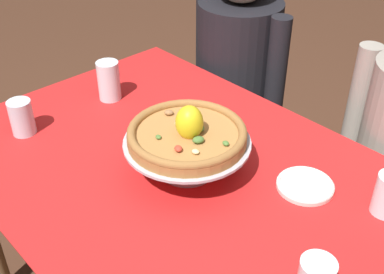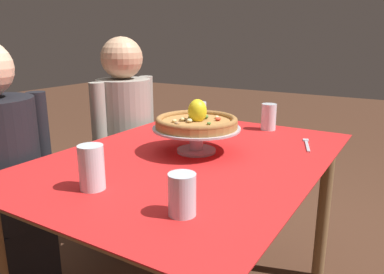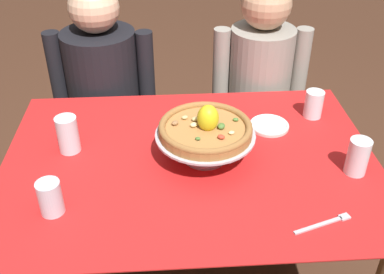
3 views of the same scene
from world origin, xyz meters
TOP-DOWN VIEW (x-y plane):
  - dining_table at (0.00, 0.00)m, footprint 1.34×0.97m
  - pizza_stand at (0.05, 0.01)m, footprint 0.35×0.35m
  - pizza at (0.05, 0.01)m, footprint 0.33×0.33m
  - water_glass_side_left at (-0.44, 0.09)m, footprint 0.08×0.08m
  - water_glass_front_left at (-0.44, -0.24)m, footprint 0.07×0.07m
  - water_glass_side_right at (0.56, -0.11)m, footprint 0.07×0.07m
  - water_glass_back_right at (0.52, 0.27)m, footprint 0.07×0.07m
  - side_plate at (0.32, 0.19)m, footprint 0.16×0.16m
  - dinner_fork at (0.38, -0.35)m, footprint 0.19×0.08m
  - diner_left at (-0.38, 0.69)m, footprint 0.50×0.36m
  - diner_right at (0.38, 0.67)m, footprint 0.46×0.33m

SIDE VIEW (x-z plane):
  - diner_right at x=0.38m, z-range -0.03..1.18m
  - diner_left at x=-0.38m, z-range -0.01..1.19m
  - dining_table at x=0.00m, z-range 0.28..1.04m
  - dinner_fork at x=0.38m, z-range 0.76..0.77m
  - side_plate at x=0.32m, z-range 0.76..0.78m
  - water_glass_back_right at x=0.52m, z-range 0.75..0.86m
  - water_glass_front_left at x=-0.44m, z-range 0.75..0.87m
  - water_glass_side_right at x=0.56m, z-range 0.75..0.88m
  - water_glass_side_left at x=-0.44m, z-range 0.75..0.89m
  - pizza_stand at x=0.05m, z-range 0.78..0.88m
  - pizza at x=0.05m, z-range 0.83..0.94m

